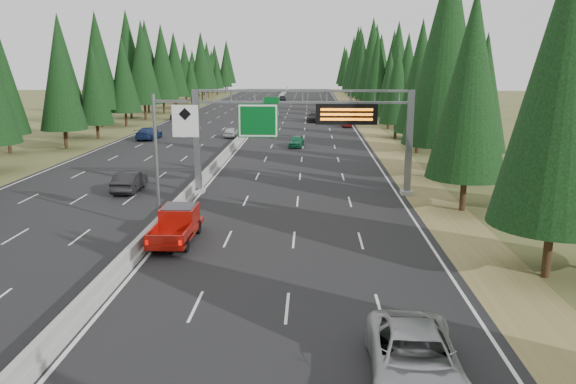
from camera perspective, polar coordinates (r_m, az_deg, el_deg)
The scene contains 19 objects.
road at distance 87.64m, azimuth -3.55°, elevation 6.58°, with size 32.00×260.00×0.08m, color black.
shoulder_right at distance 87.64m, azimuth 8.19°, elevation 6.47°, with size 3.60×260.00×0.06m, color olive.
shoulder_left at distance 91.18m, azimuth -14.82°, elevation 6.42°, with size 3.60×260.00×0.06m, color #4B5427.
median_barrier at distance 87.60m, azimuth -3.55°, elevation 6.83°, with size 0.70×260.00×0.85m.
sign_gantry at distance 41.77m, azimuth 2.35°, elevation 6.76°, with size 16.75×0.98×7.80m.
hov_sign_pole at distance 33.07m, azimuth -12.29°, elevation 3.87°, with size 2.80×0.50×8.00m.
tree_row_right at distance 89.99m, azimuth 10.93°, elevation 12.44°, with size 11.67×244.87×18.98m.
tree_row_left at distance 83.24m, azimuth -20.04°, elevation 12.00°, with size 11.35×246.30×18.90m.
silver_minivan at distance 18.40m, azimuth 12.77°, elevation -16.23°, with size 2.77×6.00×1.67m, color #97989C.
red_pickup at distance 32.09m, azimuth -11.11°, elevation -3.00°, with size 2.00×5.60×1.82m.
car_ahead_green at distance 66.52m, azimuth 0.86°, elevation 5.18°, with size 1.57×3.91×1.33m, color #16623F.
car_ahead_dkred at distance 88.20m, azimuth 5.99°, elevation 7.04°, with size 1.41×4.04×1.33m, color maroon.
car_ahead_dkgrey at distance 95.75m, azimuth 2.66°, elevation 7.63°, with size 2.19×5.38×1.56m, color black.
car_ahead_white at distance 105.69m, azimuth -1.56°, elevation 8.08°, with size 2.21×4.79×1.33m, color silver.
car_ahead_far at distance 147.60m, azimuth -0.57°, elevation 9.51°, with size 1.74×4.34×1.48m, color #232325.
car_onc_near at distance 45.02m, azimuth -15.80°, elevation 1.05°, with size 1.65×4.74×1.56m, color black.
car_onc_blue at distance 75.37m, azimuth -13.96°, elevation 5.81°, with size 2.19×5.38×1.56m, color navy.
car_onc_white at distance 75.71m, azimuth -5.81°, elevation 6.07°, with size 1.59×3.96×1.35m, color #B6B6B6.
car_onc_far at distance 101.08m, azimuth -10.91°, elevation 7.67°, with size 2.41×5.23×1.45m, color black.
Camera 1 is at (8.89, -6.64, 9.80)m, focal length 35.00 mm.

